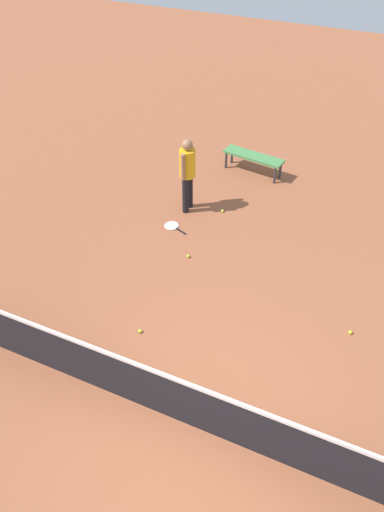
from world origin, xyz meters
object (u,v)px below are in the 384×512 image
Objects in this scene: player_near_side at (187,170)px; tennis_ball_by_net at (223,211)px; tennis_racket_near_player at (172,226)px; tennis_ball_midcourt at (140,331)px; tennis_ball_baseline at (188,256)px; courtside_bench at (253,158)px; tennis_ball_stray_left at (350,332)px.

player_near_side is 1.25m from tennis_ball_by_net.
player_near_side reaches higher than tennis_ball_by_net.
tennis_ball_midcourt is (-0.82, 2.90, 0.02)m from tennis_racket_near_player.
tennis_ball_by_net is 3.84m from tennis_ball_midcourt.
tennis_ball_midcourt is at bearing 90.63° from tennis_ball_by_net.
courtside_bench is at bearing -91.21° from tennis_ball_baseline.
tennis_racket_near_player is 9.19× the size of tennis_ball_midcourt.
tennis_ball_midcourt is 1.00× the size of tennis_ball_stray_left.
tennis_ball_stray_left is at bearing 151.43° from player_near_side.
courtside_bench reaches higher than tennis_ball_stray_left.
tennis_ball_by_net is at bearing -129.32° from tennis_racket_near_player.
courtside_bench reaches higher than tennis_ball_by_net.
tennis_ball_stray_left is at bearing -155.94° from tennis_ball_midcourt.
tennis_ball_by_net is 1.00× the size of tennis_ball_stray_left.
tennis_ball_baseline reaches higher than tennis_racket_near_player.
courtside_bench is (-0.08, -3.62, 0.38)m from tennis_ball_baseline.
tennis_ball_midcourt is 2.11m from tennis_ball_baseline.
courtside_bench is (-0.04, -1.89, 0.38)m from tennis_ball_by_net.
player_near_side is 25.76× the size of tennis_ball_stray_left.
tennis_ball_baseline is (0.04, 1.73, 0.00)m from tennis_ball_by_net.
courtside_bench is at bearing -110.65° from player_near_side.
tennis_ball_by_net and tennis_ball_stray_left have the same top height.
courtside_bench is (-0.81, -2.84, 0.40)m from tennis_racket_near_player.
player_near_side reaches higher than tennis_racket_near_player.
tennis_ball_baseline is at bearing 115.19° from player_near_side.
tennis_ball_baseline is 0.04× the size of courtside_bench.
player_near_side reaches higher than courtside_bench.
courtside_bench is (0.01, -5.73, 0.38)m from tennis_ball_midcourt.
tennis_ball_midcourt is at bearing 92.26° from tennis_ball_baseline.
player_near_side is 3.85m from tennis_ball_midcourt.
tennis_ball_by_net reaches higher than tennis_racket_near_player.
tennis_ball_stray_left is (-3.31, 0.67, 0.00)m from tennis_ball_baseline.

